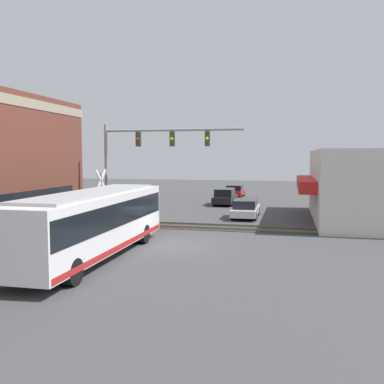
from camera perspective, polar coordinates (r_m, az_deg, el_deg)
name	(u,v)px	position (r m, az deg, el deg)	size (l,w,h in m)	color
ground_plane	(174,246)	(22.22, -2.47, -7.17)	(120.00, 120.00, 0.00)	#424244
city_bus	(94,221)	(19.77, -12.99, -3.84)	(11.60, 2.59, 3.03)	white
traffic_signal_gantry	(148,150)	(26.89, -5.92, 5.56)	(0.42, 8.89, 6.61)	gray
crossing_signal	(101,194)	(26.94, -12.01, -0.22)	(1.41, 1.18, 3.81)	gray
rail_track_near	(198,227)	(27.95, 0.80, -4.63)	(2.60, 60.00, 0.15)	#332D28
parked_car_white	(246,209)	(32.31, 7.17, -2.26)	(4.83, 1.82, 1.38)	silver
parked_car_black	(225,197)	(40.77, 4.42, -0.68)	(4.89, 1.82, 1.55)	black
parked_car_red	(235,191)	(48.24, 5.74, 0.08)	(4.45, 1.82, 1.39)	#B21E19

